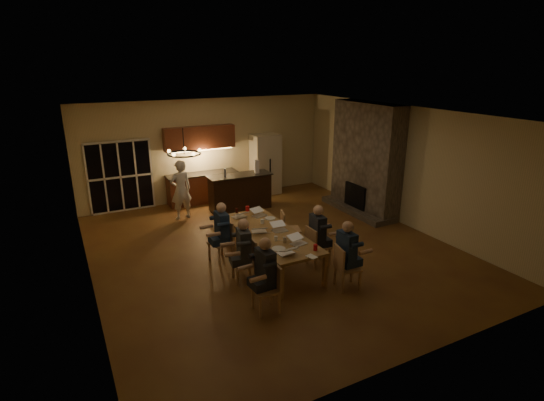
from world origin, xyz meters
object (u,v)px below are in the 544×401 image
at_px(person_right_near, 346,254).
at_px(mug_mid, 262,221).
at_px(person_left_mid, 244,252).
at_px(can_right, 279,223).
at_px(redcup_mid, 246,226).
at_px(person_right_mid, 317,235).
at_px(redcup_far, 247,209).
at_px(chair_right_far, 291,229).
at_px(plate_far, 270,218).
at_px(chair_left_far, 220,242).
at_px(chandelier, 184,154).
at_px(refrigerator, 265,164).
at_px(person_left_near, 265,274).
at_px(dining_table, 270,248).
at_px(plate_left, 279,249).
at_px(bar_blender, 257,167).
at_px(laptop_e, 239,213).
at_px(laptop_b, 299,239).
at_px(chair_right_mid, 318,246).
at_px(person_left_far, 222,232).
at_px(bar_bottle, 225,173).
at_px(redcup_near, 315,247).
at_px(plate_near, 296,238).
at_px(can_cola, 237,210).
at_px(chair_left_near, 266,289).
at_px(bar_island, 240,192).
at_px(mug_back, 244,221).
at_px(chair_right_near, 348,267).
at_px(laptop_d, 280,226).
at_px(laptop_a, 286,248).
at_px(laptop_c, 259,227).
at_px(can_silver, 285,240).
at_px(mug_front, 276,238).
at_px(chair_left_mid, 244,260).

distance_m(person_right_near, mug_mid, 2.26).
height_order(person_left_mid, can_right, person_left_mid).
bearing_deg(redcup_mid, person_left_mid, -116.77).
height_order(person_right_mid, redcup_far, person_right_mid).
distance_m(chair_right_far, person_right_near, 2.17).
bearing_deg(plate_far, chair_left_far, -175.73).
distance_m(chandelier, mug_mid, 2.94).
relative_size(refrigerator, person_left_near, 1.45).
relative_size(dining_table, plate_left, 10.74).
bearing_deg(bar_blender, dining_table, -102.21).
relative_size(person_right_mid, laptop_e, 4.31).
height_order(laptop_b, redcup_far, laptop_b).
distance_m(chair_right_mid, person_left_far, 2.14).
bearing_deg(bar_bottle, chair_left_far, -113.50).
distance_m(redcup_near, plate_near, 0.67).
height_order(laptop_e, redcup_near, laptop_e).
bearing_deg(can_cola, plate_near, -76.25).
bearing_deg(plate_left, mug_mid, 76.83).
relative_size(redcup_mid, bar_bottle, 0.50).
bearing_deg(person_right_mid, refrigerator, -9.24).
bearing_deg(mug_mid, chair_left_near, -114.60).
xyz_separation_m(bar_island, chair_left_far, (-1.77, -3.02, -0.10)).
distance_m(dining_table, redcup_near, 1.37).
bearing_deg(person_left_mid, redcup_near, 70.61).
bearing_deg(laptop_e, bar_island, -121.19).
relative_size(refrigerator, mug_back, 20.00).
bearing_deg(refrigerator, chair_right_near, -102.22).
height_order(chair_left_far, bar_blender, bar_blender).
height_order(laptop_d, redcup_near, laptop_d).
bearing_deg(laptop_a, plate_near, -143.65).
relative_size(redcup_mid, plate_far, 0.48).
distance_m(dining_table, mug_mid, 0.69).
height_order(can_right, plate_near, can_right).
distance_m(refrigerator, chair_right_near, 6.61).
relative_size(chair_right_far, person_right_near, 0.64).
distance_m(chair_left_near, laptop_c, 1.96).
bearing_deg(can_cola, bar_bottle, 75.81).
xyz_separation_m(person_right_mid, redcup_far, (-0.77, 1.99, 0.12)).
relative_size(dining_table, chair_left_near, 3.36).
xyz_separation_m(redcup_near, redcup_far, (-0.25, 2.72, 0.00)).
relative_size(laptop_d, bar_blender, 0.81).
relative_size(laptop_a, can_silver, 2.67).
xyz_separation_m(refrigerator, mug_front, (-2.38, -5.27, -0.20)).
bearing_deg(chair_left_near, chair_left_mid, 178.84).
relative_size(laptop_b, redcup_mid, 2.67).
bearing_deg(plate_left, person_right_mid, 17.05).
distance_m(redcup_near, redcup_mid, 1.83).
relative_size(person_left_near, can_right, 11.50).
height_order(chair_left_mid, plate_near, chair_left_mid).
bearing_deg(laptop_c, chair_left_far, -19.28).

